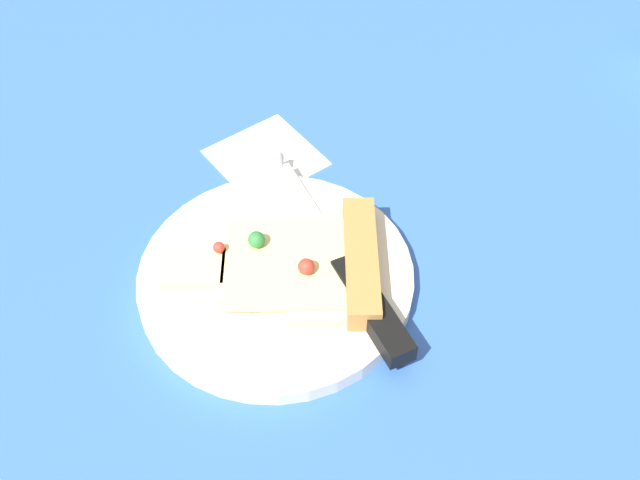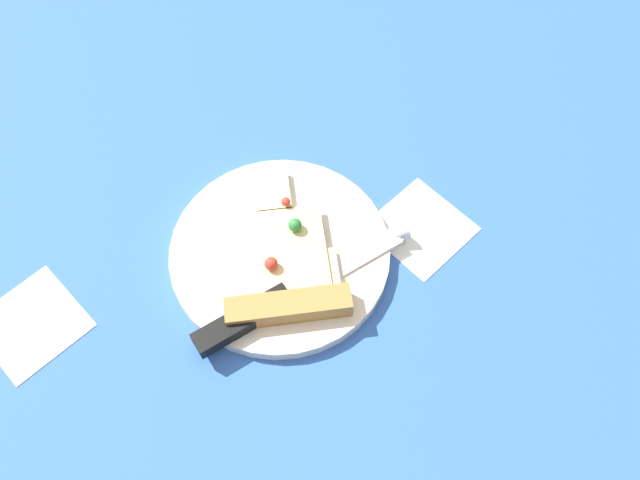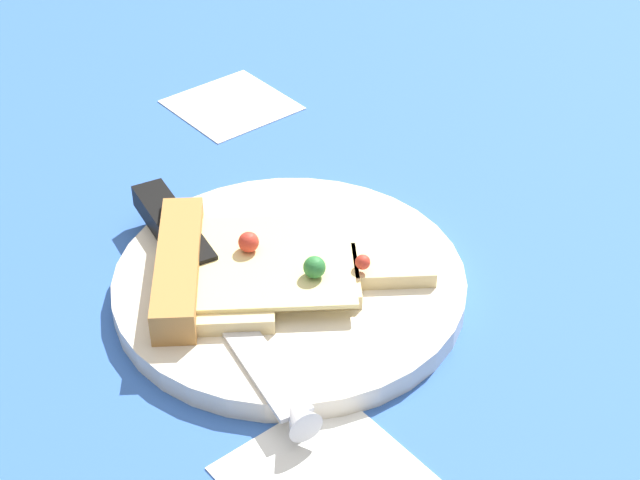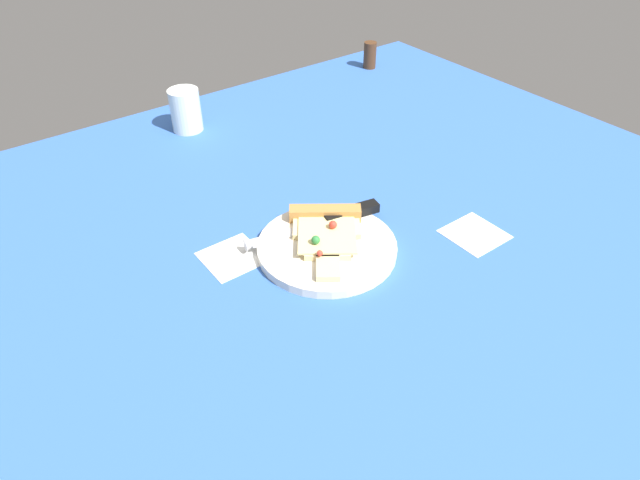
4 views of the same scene
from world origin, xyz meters
The scene contains 4 objects.
ground_plane centered at (0.02, -0.02, -1.50)cm, with size 148.40×148.40×3.00cm.
plate centered at (3.92, -7.70, 0.74)cm, with size 22.39×22.39×1.47cm, color silver.
pizza_slice centered at (2.40, -9.79, 2.27)cm, with size 16.58×18.64×2.69cm.
knife centered at (0.55, -12.16, 2.08)cm, with size 23.94×6.79×2.45cm.
Camera 2 is at (-16.27, -34.55, 62.45)cm, focal length 38.63 mm.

